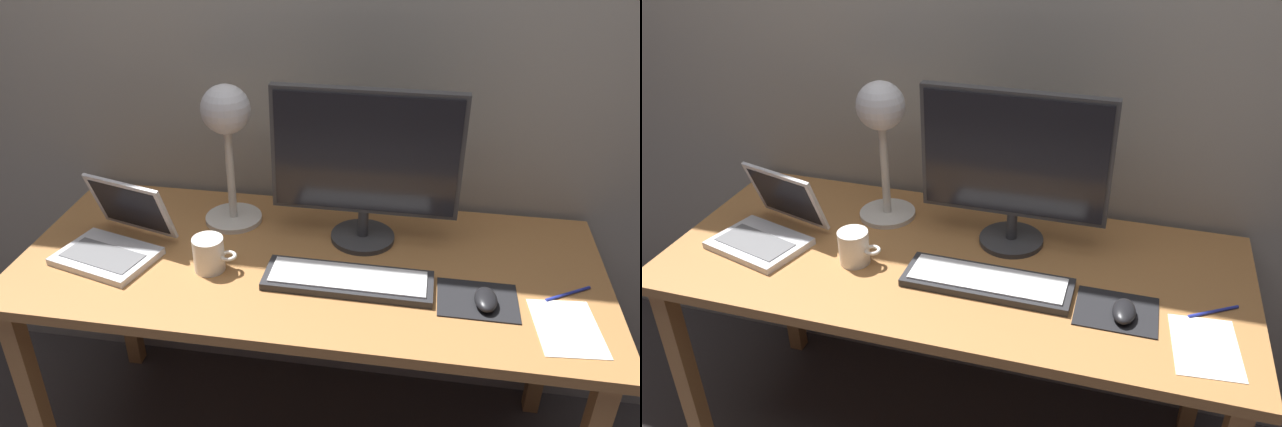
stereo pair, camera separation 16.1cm
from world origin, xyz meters
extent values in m
cube|color=#9E998E|center=(0.00, 0.40, 1.30)|extent=(4.80, 0.06, 2.60)
cube|color=#A8703D|center=(0.00, 0.00, 0.72)|extent=(1.60, 0.70, 0.03)
cube|color=#A8703D|center=(-0.74, -0.29, 0.35)|extent=(0.05, 0.05, 0.71)
cube|color=#A8703D|center=(-0.74, 0.29, 0.35)|extent=(0.05, 0.05, 0.71)
cube|color=#A8703D|center=(0.74, 0.29, 0.35)|extent=(0.05, 0.05, 0.71)
cylinder|color=#38383A|center=(0.13, 0.13, 0.75)|extent=(0.18, 0.18, 0.01)
cylinder|color=#38383A|center=(0.13, 0.13, 0.80)|extent=(0.03, 0.03, 0.08)
cube|color=#38383A|center=(0.13, 0.13, 1.02)|extent=(0.52, 0.03, 0.36)
cube|color=black|center=(0.13, 0.12, 1.02)|extent=(0.50, 0.00, 0.33)
cube|color=#28282B|center=(0.12, -0.09, 0.75)|extent=(0.44, 0.15, 0.02)
cube|color=silver|center=(0.12, -0.09, 0.76)|extent=(0.41, 0.12, 0.01)
cube|color=silver|center=(-0.55, -0.09, 0.75)|extent=(0.30, 0.25, 0.02)
cube|color=slate|center=(-0.55, -0.10, 0.76)|extent=(0.24, 0.16, 0.00)
cube|color=silver|center=(-0.52, 0.03, 0.85)|extent=(0.27, 0.14, 0.18)
cube|color=black|center=(-0.52, 0.03, 0.85)|extent=(0.24, 0.12, 0.15)
cylinder|color=beige|center=(-0.27, 0.18, 0.75)|extent=(0.17, 0.17, 0.01)
cylinder|color=silver|center=(-0.27, 0.18, 0.91)|extent=(0.02, 0.02, 0.31)
sphere|color=silver|center=(-0.27, 0.18, 1.10)|extent=(0.14, 0.14, 0.14)
sphere|color=#FFEAB2|center=(-0.27, 0.17, 1.06)|extent=(0.05, 0.05, 0.05)
cube|color=black|center=(0.45, -0.11, 0.74)|extent=(0.20, 0.16, 0.00)
ellipsoid|color=black|center=(0.47, -0.13, 0.76)|extent=(0.06, 0.10, 0.03)
cylinder|color=white|center=(-0.25, -0.09, 0.79)|extent=(0.08, 0.08, 0.10)
torus|color=white|center=(-0.20, -0.09, 0.79)|extent=(0.05, 0.05, 0.01)
cube|color=white|center=(0.66, -0.18, 0.74)|extent=(0.17, 0.22, 0.00)
cylinder|color=#2633A5|center=(0.68, -0.05, 0.74)|extent=(0.12, 0.08, 0.01)
camera|label=1|loc=(0.28, -1.43, 1.72)|focal=35.49mm
camera|label=2|loc=(0.43, -1.39, 1.72)|focal=35.49mm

